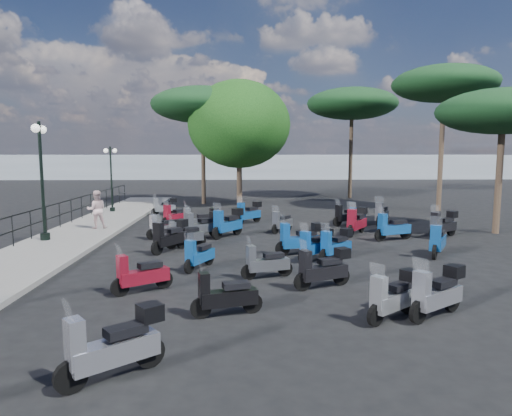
{
  "coord_description": "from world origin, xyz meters",
  "views": [
    {
      "loc": [
        0.44,
        -15.31,
        3.5
      ],
      "look_at": [
        0.86,
        3.11,
        1.2
      ],
      "focal_mm": 32.0,
      "sensor_mm": 36.0,
      "label": 1
    }
  ],
  "objects_px": {
    "scooter_8": "(199,256)",
    "scooter_25": "(437,293)",
    "scooter_20": "(316,245)",
    "pine_2": "(202,105)",
    "pedestrian_far": "(97,210)",
    "scooter_11": "(175,216)",
    "scooter_21": "(357,222)",
    "scooter_4": "(164,228)",
    "scooter_10": "(200,221)",
    "pine_3": "(503,112)",
    "scooter_3": "(185,236)",
    "scooter_23": "(357,217)",
    "lamp_post_2": "(111,175)",
    "lamp_post_1": "(42,173)",
    "scooter_5": "(164,207)",
    "scooter_1": "(141,275)",
    "scooter_13": "(323,269)",
    "scooter_22": "(347,216)",
    "scooter_16": "(282,223)",
    "scooter_26": "(438,242)",
    "scooter_7": "(266,263)",
    "scooter_19": "(393,297)",
    "scooter_12": "(225,296)",
    "pine_1": "(445,84)",
    "scooter_31": "(336,245)",
    "scooter_17": "(249,213)",
    "scooter_29": "(381,215)",
    "scooter_9": "(202,226)",
    "scooter_6": "(113,346)",
    "scooter_14": "(301,239)",
    "pine_0": "(352,104)",
    "scooter_27": "(443,225)",
    "scooter_2": "(170,237)",
    "scooter_28": "(393,228)"
  },
  "relations": [
    {
      "from": "scooter_3",
      "to": "pine_2",
      "type": "bearing_deg",
      "value": -23.8
    },
    {
      "from": "scooter_3",
      "to": "scooter_23",
      "type": "relative_size",
      "value": 1.17
    },
    {
      "from": "scooter_1",
      "to": "scooter_26",
      "type": "height_order",
      "value": "scooter_26"
    },
    {
      "from": "scooter_11",
      "to": "scooter_16",
      "type": "bearing_deg",
      "value": -159.36
    },
    {
      "from": "scooter_8",
      "to": "scooter_12",
      "type": "height_order",
      "value": "scooter_12"
    },
    {
      "from": "scooter_29",
      "to": "pine_0",
      "type": "height_order",
      "value": "pine_0"
    },
    {
      "from": "pine_3",
      "to": "scooter_13",
      "type": "bearing_deg",
      "value": -138.67
    },
    {
      "from": "lamp_post_2",
      "to": "scooter_10",
      "type": "height_order",
      "value": "lamp_post_2"
    },
    {
      "from": "scooter_26",
      "to": "lamp_post_2",
      "type": "bearing_deg",
      "value": -7.28
    },
    {
      "from": "scooter_13",
      "to": "scooter_31",
      "type": "relative_size",
      "value": 1.21
    },
    {
      "from": "scooter_1",
      "to": "pine_1",
      "type": "xyz_separation_m",
      "value": [
        14.01,
        15.42,
        6.86
      ]
    },
    {
      "from": "scooter_7",
      "to": "pedestrian_far",
      "type": "bearing_deg",
      "value": 24.69
    },
    {
      "from": "scooter_2",
      "to": "scooter_5",
      "type": "relative_size",
      "value": 1.19
    },
    {
      "from": "lamp_post_1",
      "to": "scooter_26",
      "type": "height_order",
      "value": "lamp_post_1"
    },
    {
      "from": "scooter_5",
      "to": "scooter_22",
      "type": "bearing_deg",
      "value": -145.83
    },
    {
      "from": "scooter_11",
      "to": "scooter_13",
      "type": "relative_size",
      "value": 0.85
    },
    {
      "from": "pedestrian_far",
      "to": "scooter_13",
      "type": "height_order",
      "value": "pedestrian_far"
    },
    {
      "from": "scooter_10",
      "to": "scooter_2",
      "type": "bearing_deg",
      "value": 148.05
    },
    {
      "from": "pine_3",
      "to": "scooter_21",
      "type": "bearing_deg",
      "value": -177.85
    },
    {
      "from": "scooter_23",
      "to": "scooter_29",
      "type": "bearing_deg",
      "value": -125.52
    },
    {
      "from": "lamp_post_1",
      "to": "scooter_13",
      "type": "height_order",
      "value": "lamp_post_1"
    },
    {
      "from": "pine_3",
      "to": "scooter_28",
      "type": "bearing_deg",
      "value": -163.44
    },
    {
      "from": "scooter_7",
      "to": "scooter_16",
      "type": "bearing_deg",
      "value": -26.44
    },
    {
      "from": "scooter_29",
      "to": "scooter_9",
      "type": "bearing_deg",
      "value": 50.75
    },
    {
      "from": "pedestrian_far",
      "to": "scooter_11",
      "type": "xyz_separation_m",
      "value": [
        3.17,
        1.52,
        -0.52
      ]
    },
    {
      "from": "scooter_17",
      "to": "pine_2",
      "type": "distance_m",
      "value": 10.8
    },
    {
      "from": "scooter_4",
      "to": "scooter_10",
      "type": "bearing_deg",
      "value": -81.22
    },
    {
      "from": "scooter_6",
      "to": "scooter_14",
      "type": "xyz_separation_m",
      "value": [
        3.9,
        8.45,
        0.0
      ]
    },
    {
      "from": "scooter_1",
      "to": "scooter_4",
      "type": "bearing_deg",
      "value": -28.88
    },
    {
      "from": "scooter_9",
      "to": "scooter_13",
      "type": "distance_m",
      "value": 7.71
    },
    {
      "from": "pedestrian_far",
      "to": "scooter_23",
      "type": "height_order",
      "value": "pedestrian_far"
    },
    {
      "from": "pedestrian_far",
      "to": "scooter_3",
      "type": "distance_m",
      "value": 5.46
    },
    {
      "from": "scooter_13",
      "to": "scooter_21",
      "type": "height_order",
      "value": "scooter_21"
    },
    {
      "from": "lamp_post_1",
      "to": "scooter_7",
      "type": "bearing_deg",
      "value": -42.11
    },
    {
      "from": "lamp_post_1",
      "to": "scooter_21",
      "type": "relative_size",
      "value": 2.76
    },
    {
      "from": "scooter_20",
      "to": "pine_2",
      "type": "relative_size",
      "value": 0.17
    },
    {
      "from": "pedestrian_far",
      "to": "scooter_26",
      "type": "xyz_separation_m",
      "value": [
        12.91,
        -4.95,
        -0.49
      ]
    },
    {
      "from": "scooter_21",
      "to": "scooter_25",
      "type": "relative_size",
      "value": 1.07
    },
    {
      "from": "scooter_21",
      "to": "scooter_23",
      "type": "bearing_deg",
      "value": -70.19
    },
    {
      "from": "lamp_post_2",
      "to": "scooter_31",
      "type": "distance_m",
      "value": 15.39
    },
    {
      "from": "scooter_10",
      "to": "scooter_12",
      "type": "xyz_separation_m",
      "value": [
        1.51,
        -10.01,
        -0.09
      ]
    },
    {
      "from": "scooter_13",
      "to": "scooter_27",
      "type": "bearing_deg",
      "value": -65.62
    },
    {
      "from": "scooter_23",
      "to": "scooter_5",
      "type": "bearing_deg",
      "value": 15.4
    },
    {
      "from": "scooter_19",
      "to": "pine_3",
      "type": "bearing_deg",
      "value": -75.8
    },
    {
      "from": "scooter_4",
      "to": "scooter_19",
      "type": "xyz_separation_m",
      "value": [
        6.36,
        -9.06,
        0.05
      ]
    },
    {
      "from": "scooter_8",
      "to": "scooter_25",
      "type": "bearing_deg",
      "value": 169.94
    },
    {
      "from": "pedestrian_far",
      "to": "scooter_6",
      "type": "distance_m",
      "value": 13.83
    },
    {
      "from": "lamp_post_1",
      "to": "pedestrian_far",
      "type": "xyz_separation_m",
      "value": [
        1.14,
        2.57,
        -1.71
      ]
    },
    {
      "from": "scooter_25",
      "to": "pine_0",
      "type": "height_order",
      "value": "pine_0"
    },
    {
      "from": "scooter_16",
      "to": "scooter_27",
      "type": "xyz_separation_m",
      "value": [
        6.49,
        -1.31,
        0.1
      ]
    }
  ]
}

